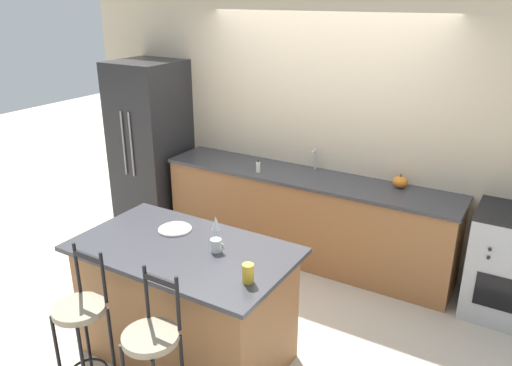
% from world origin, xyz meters
% --- Properties ---
extents(ground_plane, '(18.00, 18.00, 0.00)m').
position_xyz_m(ground_plane, '(0.00, 0.00, 0.00)').
color(ground_plane, beige).
extents(wall_back, '(6.00, 0.07, 2.70)m').
position_xyz_m(wall_back, '(0.00, 0.67, 1.35)').
color(wall_back, beige).
rests_on(wall_back, ground_plane).
extents(back_counter, '(3.11, 0.65, 0.93)m').
position_xyz_m(back_counter, '(0.00, 0.36, 0.46)').
color(back_counter, '#936038').
rests_on(back_counter, ground_plane).
extents(sink_faucet, '(0.02, 0.13, 0.22)m').
position_xyz_m(sink_faucet, '(0.00, 0.56, 1.06)').
color(sink_faucet, '#ADAFB5').
rests_on(sink_faucet, back_counter).
extents(kitchen_island, '(1.62, 0.94, 0.94)m').
position_xyz_m(kitchen_island, '(-0.09, -1.52, 0.47)').
color(kitchen_island, '#936038').
rests_on(kitchen_island, ground_plane).
extents(refrigerator, '(0.74, 0.77, 1.95)m').
position_xyz_m(refrigerator, '(-2.00, 0.28, 0.97)').
color(refrigerator, '#232326').
rests_on(refrigerator, ground_plane).
extents(bar_stool_near, '(0.34, 0.34, 1.13)m').
position_xyz_m(bar_stool_near, '(-0.39, -2.23, 0.61)').
color(bar_stool_near, black).
rests_on(bar_stool_near, ground_plane).
extents(bar_stool_far, '(0.34, 0.34, 1.13)m').
position_xyz_m(bar_stool_far, '(0.20, -2.21, 0.61)').
color(bar_stool_far, black).
rests_on(bar_stool_far, ground_plane).
extents(dinner_plate, '(0.26, 0.26, 0.02)m').
position_xyz_m(dinner_plate, '(-0.32, -1.33, 0.95)').
color(dinner_plate, beige).
rests_on(dinner_plate, kitchen_island).
extents(wine_glass, '(0.06, 0.06, 0.20)m').
position_xyz_m(wine_glass, '(0.06, -1.32, 1.08)').
color(wine_glass, white).
rests_on(wine_glass, kitchen_island).
extents(coffee_mug, '(0.11, 0.08, 0.09)m').
position_xyz_m(coffee_mug, '(0.15, -1.44, 0.99)').
color(coffee_mug, white).
rests_on(coffee_mug, kitchen_island).
extents(tumbler_cup, '(0.07, 0.07, 0.13)m').
position_xyz_m(tumbler_cup, '(0.55, -1.67, 1.00)').
color(tumbler_cup, gold).
rests_on(tumbler_cup, kitchen_island).
extents(pumpkin_decoration, '(0.14, 0.14, 0.13)m').
position_xyz_m(pumpkin_decoration, '(0.91, 0.51, 0.98)').
color(pumpkin_decoration, orange).
rests_on(pumpkin_decoration, back_counter).
extents(soap_bottle, '(0.05, 0.05, 0.13)m').
position_xyz_m(soap_bottle, '(-0.47, 0.19, 0.98)').
color(soap_bottle, silver).
rests_on(soap_bottle, back_counter).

